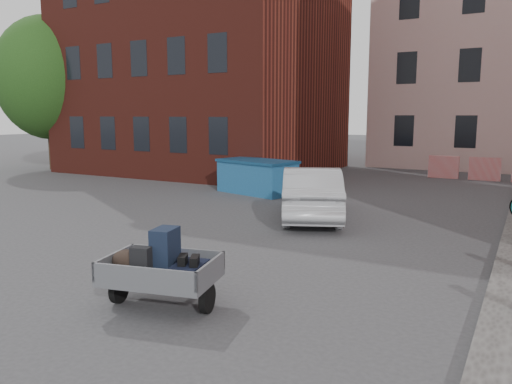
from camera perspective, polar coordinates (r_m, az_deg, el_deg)
The scene contains 8 objects.
ground at distance 10.90m, azimuth -5.38°, elevation -6.32°, with size 120.00×120.00×0.00m, color #38383A.
building_brick at distance 26.66m, azimuth -5.81°, elevation 17.78°, with size 12.00×10.00×14.00m, color #591E16.
far_building at distance 40.20m, azimuth -11.39°, elevation 10.34°, with size 6.00×6.00×8.00m, color maroon.
tree at distance 28.29m, azimuth -22.68°, elevation 12.91°, with size 5.28×5.28×8.30m.
barriers at distance 23.84m, azimuth 24.67°, elevation 2.41°, with size 4.70×0.18×1.00m.
trailer at distance 7.56m, azimuth -10.86°, elevation -8.53°, with size 1.81×1.94×1.20m.
dumpster at distance 18.15m, azimuth 0.12°, elevation 1.80°, with size 3.20×2.22×1.22m.
silver_car at distance 13.81m, azimuth 6.37°, elevation -0.08°, with size 1.51×4.32×1.42m, color #AFB2B7.
Camera 1 is at (5.97, -8.66, 2.85)m, focal length 35.00 mm.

